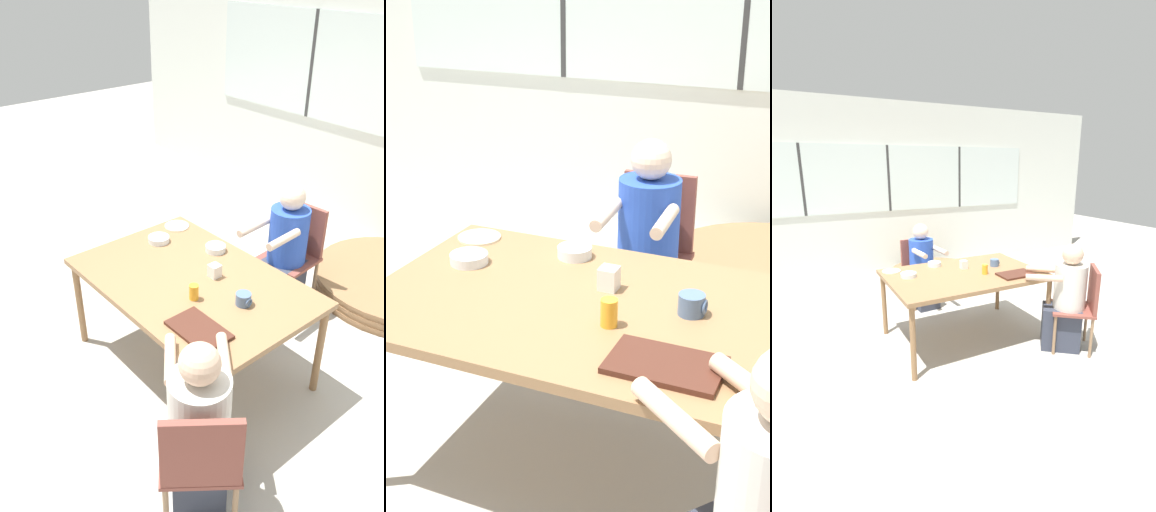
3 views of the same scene
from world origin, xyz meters
The scene contains 15 objects.
ground_plane centered at (0.00, 0.00, 0.00)m, with size 16.00×16.00×0.00m, color #B2ADA3.
wall_back_with_windows centered at (0.00, 2.75, 1.41)m, with size 8.40×0.08×2.80m.
dining_table centered at (0.00, 0.00, 0.68)m, with size 1.56×1.05×0.73m.
chair_for_woman_green_shirt centered at (0.94, -0.73, 0.51)m, with size 0.56×0.56×0.86m.
chair_for_man_blue_shirt centered at (-0.08, 1.19, 0.51)m, with size 0.43×0.43×0.86m.
person_woman_green_shirt centered at (0.81, -0.63, 0.49)m, with size 0.63×0.58×1.08m.
person_man_blue_shirt centered at (-0.07, 1.02, 0.49)m, with size 0.36×0.60×1.09m.
food_tray_dark centered at (0.43, -0.31, 0.74)m, with size 0.36×0.23×0.02m.
coffee_mug centered at (0.41, 0.07, 0.77)m, with size 0.10×0.10×0.08m.
juice_glass centered at (0.17, -0.13, 0.78)m, with size 0.06×0.06×0.10m.
milk_carton_small centered at (0.07, 0.14, 0.78)m, with size 0.07×0.07×0.09m.
bowl_white_shallow centered at (-0.18, 0.37, 0.76)m, with size 0.14×0.14×0.05m.
bowl_cereal centered at (-0.55, 0.14, 0.75)m, with size 0.16×0.16×0.04m.
plate_tortillas centered at (-0.65, 0.39, 0.74)m, with size 0.19×0.19×0.01m.
folded_table_stack centered at (0.45, 1.94, 0.09)m, with size 1.38×1.38×0.18m.
Camera 3 is at (-1.53, -2.98, 1.81)m, focal length 24.00 mm.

